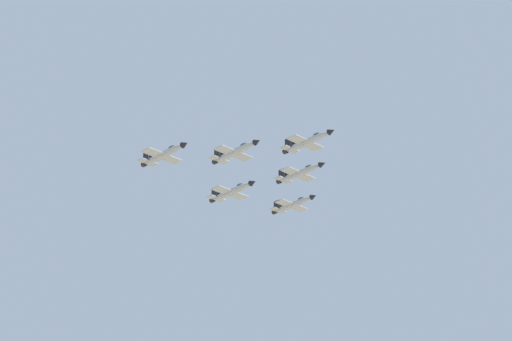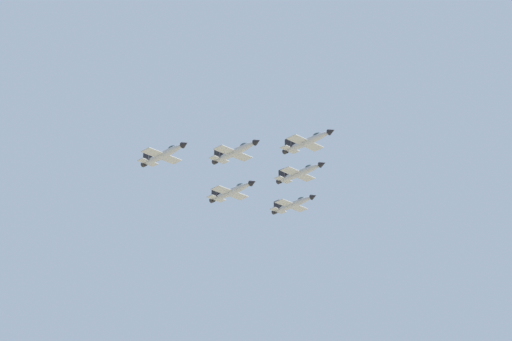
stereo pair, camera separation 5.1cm
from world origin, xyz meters
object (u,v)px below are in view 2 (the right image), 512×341
(jet_lead, at_px, (308,141))
(jet_slot_rear, at_px, (232,191))
(jet_left_outer, at_px, (293,204))
(jet_left_wingman, at_px, (300,173))
(jet_right_wingman, at_px, (235,152))
(jet_right_outer, at_px, (164,154))

(jet_lead, distance_m, jet_slot_rear, 25.08)
(jet_left_outer, relative_size, jet_slot_rear, 0.96)
(jet_left_wingman, distance_m, jet_right_wingman, 21.05)
(jet_left_wingman, height_order, jet_right_wingman, jet_left_wingman)
(jet_right_outer, distance_m, jet_slot_rear, 21.16)
(jet_lead, height_order, jet_right_outer, jet_lead)
(jet_right_outer, bearing_deg, jet_right_wingman, 40.64)
(jet_lead, distance_m, jet_left_wingman, 16.21)
(jet_lead, relative_size, jet_left_outer, 1.02)
(jet_right_outer, xyz_separation_m, jet_slot_rear, (-7.12, -19.74, -2.67))
(jet_left_outer, height_order, jet_slot_rear, jet_left_outer)
(jet_right_wingman, bearing_deg, jet_slot_rear, 140.72)
(jet_slot_rear, bearing_deg, jet_left_outer, 90.92)
(jet_right_wingman, distance_m, jet_left_outer, 33.82)
(jet_right_outer, bearing_deg, jet_left_wingman, 68.87)
(jet_left_wingman, distance_m, jet_left_outer, 16.25)
(jet_left_wingman, xyz_separation_m, jet_left_outer, (8.05, -14.06, -1.21))
(jet_left_outer, distance_m, jet_right_outer, 41.98)
(jet_left_wingman, xyz_separation_m, jet_right_wingman, (7.12, 19.75, -1.57))
(jet_right_wingman, relative_size, jet_right_outer, 0.97)
(jet_right_wingman, height_order, jet_right_outer, jet_right_outer)
(jet_left_wingman, relative_size, jet_right_outer, 0.98)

